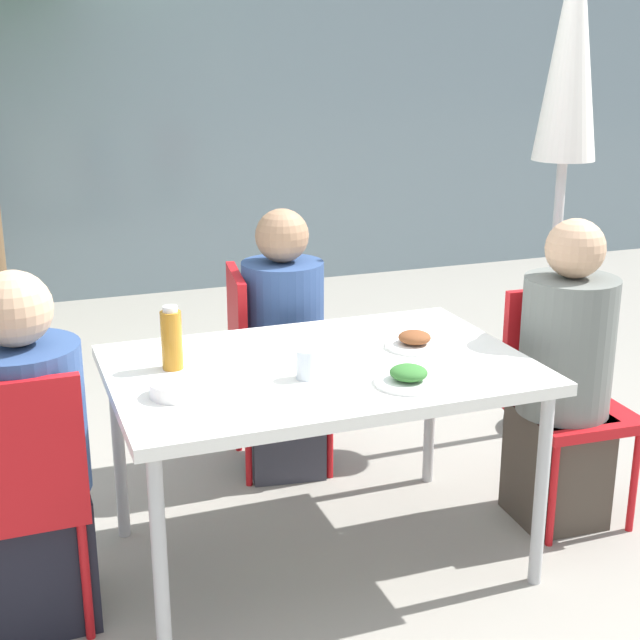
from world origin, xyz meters
The scene contains 15 objects.
ground_plane centered at (0.00, 0.00, 0.00)m, with size 24.00×24.00×0.00m, color gray.
building_facade centered at (0.00, 3.84, 1.50)m, with size 10.00×0.20×3.00m.
dining_table centered at (0.00, 0.00, 0.67)m, with size 1.37×0.91×0.73m.
chair_left centered at (-0.98, -0.09, 0.50)m, with size 0.40×0.40×0.86m.
person_left centered at (-0.93, -0.01, 0.53)m, with size 0.36×0.36×1.12m.
chair_right centered at (0.99, 0.03, 0.50)m, with size 0.42×0.42×0.86m.
person_right centered at (0.93, -0.05, 0.55)m, with size 0.34×0.34×1.16m.
chair_far centered at (0.03, 0.77, 0.50)m, with size 0.45×0.45×0.86m.
person_far centered at (0.10, 0.70, 0.53)m, with size 0.34×0.34×1.12m.
closed_umbrella centered at (1.37, 0.67, 1.59)m, with size 0.36×0.36×2.26m.
plate_0 centered at (0.19, -0.27, 0.75)m, with size 0.21×0.21×0.06m.
plate_1 centered at (0.36, 0.04, 0.75)m, with size 0.21×0.21×0.06m.
bottle centered at (-0.46, 0.12, 0.83)m, with size 0.07×0.07×0.21m.
drinking_cup centered at (-0.09, -0.11, 0.77)m, with size 0.07×0.07×0.09m.
salad_bowl centered at (-0.50, -0.12, 0.75)m, with size 0.16×0.16×0.05m.
Camera 1 is at (-0.96, -2.59, 1.72)m, focal length 50.00 mm.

